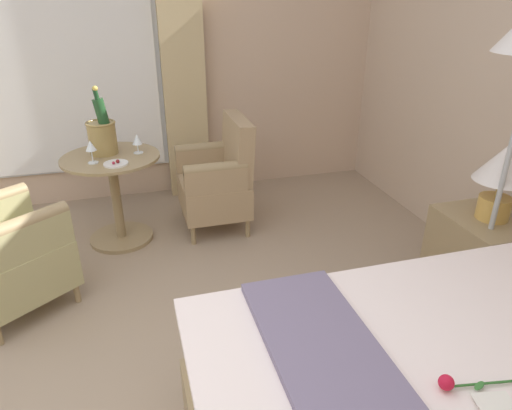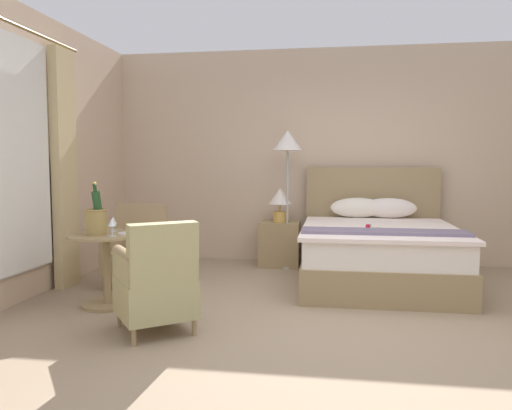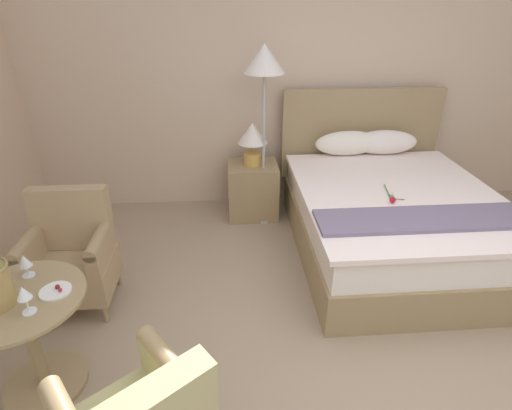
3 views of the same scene
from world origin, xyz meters
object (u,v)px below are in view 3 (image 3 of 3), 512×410
at_px(nightstand, 253,190).
at_px(armchair_by_window, 71,256).
at_px(floor_lamp_brass, 264,72).
at_px(bedside_lamp, 252,138).
at_px(snack_plate, 56,291).
at_px(wine_glass_near_bucket, 24,294).
at_px(wine_glass_near_edge, 24,262).
at_px(side_table_round, 31,338).
at_px(bed, 387,213).

xyz_separation_m(nightstand, armchair_by_window, (-1.42, -1.29, 0.12)).
xyz_separation_m(floor_lamp_brass, armchair_by_window, (-1.52, -1.19, -1.08)).
relative_size(bedside_lamp, armchair_by_window, 0.49).
bearing_deg(bedside_lamp, armchair_by_window, -137.76).
xyz_separation_m(floor_lamp_brass, snack_plate, (-1.30, -1.94, -0.81)).
distance_m(wine_glass_near_bucket, wine_glass_near_edge, 0.33).
bearing_deg(floor_lamp_brass, snack_plate, -123.95).
xyz_separation_m(bedside_lamp, snack_plate, (-1.20, -2.03, -0.17)).
bearing_deg(armchair_by_window, nightstand, 42.24).
bearing_deg(side_table_round, wine_glass_near_edge, 95.43).
relative_size(bedside_lamp, wine_glass_near_edge, 3.06).
bearing_deg(snack_plate, wine_glass_near_bucket, -116.53).
xyz_separation_m(snack_plate, armchair_by_window, (-0.22, 0.74, -0.27)).
height_order(bedside_lamp, snack_plate, bedside_lamp).
distance_m(side_table_round, snack_plate, 0.35).
bearing_deg(floor_lamp_brass, wine_glass_near_edge, -130.32).
xyz_separation_m(bedside_lamp, armchair_by_window, (-1.42, -1.29, -0.44)).
bearing_deg(armchair_by_window, wine_glass_near_edge, -89.07).
height_order(wine_glass_near_edge, armchair_by_window, armchair_by_window).
height_order(wine_glass_near_bucket, wine_glass_near_edge, wine_glass_near_bucket).
bearing_deg(snack_plate, bed, 28.54).
relative_size(nightstand, wine_glass_near_bucket, 3.59).
bearing_deg(wine_glass_near_bucket, bedside_lamp, 59.63).
xyz_separation_m(nightstand, bedside_lamp, (-0.00, 0.00, 0.57)).
xyz_separation_m(nightstand, wine_glass_near_bucket, (-1.27, -2.17, 0.50)).
distance_m(floor_lamp_brass, side_table_round, 2.71).
distance_m(side_table_round, wine_glass_near_bucket, 0.43).
distance_m(bed, bedside_lamp, 1.47).
bearing_deg(bedside_lamp, nightstand, 0.00).
xyz_separation_m(side_table_round, armchair_by_window, (-0.03, 0.78, 0.02)).
distance_m(floor_lamp_brass, wine_glass_near_bucket, 2.59).
height_order(bedside_lamp, armchair_by_window, bedside_lamp).
relative_size(floor_lamp_brass, wine_glass_near_edge, 12.31).
relative_size(bed, armchair_by_window, 2.38).
height_order(bedside_lamp, wine_glass_near_bucket, bedside_lamp).
relative_size(bed, nightstand, 3.66).
bearing_deg(wine_glass_near_edge, snack_plate, -37.54).
height_order(floor_lamp_brass, wine_glass_near_edge, floor_lamp_brass).
height_order(bed, bedside_lamp, bed).
distance_m(wine_glass_near_edge, snack_plate, 0.27).
bearing_deg(snack_plate, armchair_by_window, 106.21).
xyz_separation_m(side_table_round, wine_glass_near_bucket, (0.11, -0.11, 0.40)).
height_order(side_table_round, armchair_by_window, armchair_by_window).
bearing_deg(bedside_lamp, bed, -32.30).
bearing_deg(wine_glass_near_edge, nightstand, 53.03).
height_order(side_table_round, wine_glass_near_edge, wine_glass_near_edge).
height_order(bed, side_table_round, bed).
distance_m(wine_glass_near_bucket, snack_plate, 0.20).
height_order(bed, armchair_by_window, bed).
bearing_deg(nightstand, bed, -32.30).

